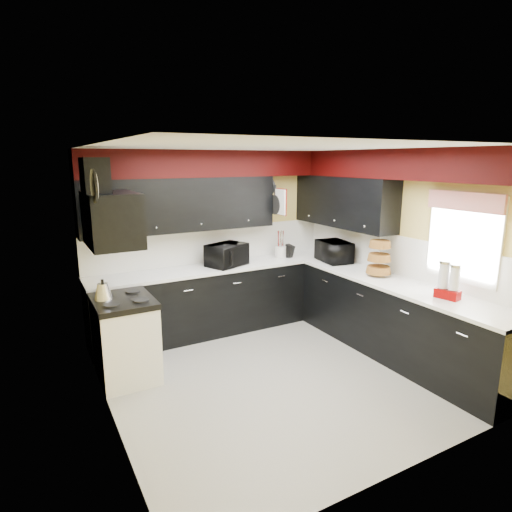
% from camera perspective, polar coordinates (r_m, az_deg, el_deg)
% --- Properties ---
extents(ground, '(3.60, 3.60, 0.00)m').
position_cam_1_polar(ground, '(5.05, 2.83, -15.38)').
color(ground, gray).
rests_on(ground, ground).
extents(wall_back, '(3.60, 0.06, 2.50)m').
position_cam_1_polar(wall_back, '(6.16, -5.88, 2.12)').
color(wall_back, '#E0C666').
rests_on(wall_back, ground).
extents(wall_right, '(0.06, 3.60, 2.50)m').
position_cam_1_polar(wall_right, '(5.73, 18.47, 0.72)').
color(wall_right, '#E0C666').
rests_on(wall_right, ground).
extents(wall_left, '(0.06, 3.60, 2.50)m').
position_cam_1_polar(wall_left, '(3.98, -19.67, -4.51)').
color(wall_left, '#E0C666').
rests_on(wall_left, ground).
extents(ceiling, '(3.60, 3.60, 0.06)m').
position_cam_1_polar(ceiling, '(4.45, 3.19, 14.29)').
color(ceiling, white).
rests_on(ceiling, wall_back).
extents(cab_back, '(3.60, 0.60, 0.90)m').
position_cam_1_polar(cab_back, '(6.09, -4.59, -5.75)').
color(cab_back, black).
rests_on(cab_back, ground).
extents(cab_right, '(0.60, 3.00, 0.90)m').
position_cam_1_polar(cab_right, '(5.54, 18.04, -8.28)').
color(cab_right, black).
rests_on(cab_right, ground).
extents(counter_back, '(3.62, 0.64, 0.04)m').
position_cam_1_polar(counter_back, '(5.96, -4.67, -1.46)').
color(counter_back, white).
rests_on(counter_back, cab_back).
extents(counter_right, '(0.64, 3.02, 0.04)m').
position_cam_1_polar(counter_right, '(5.40, 18.38, -3.61)').
color(counter_right, white).
rests_on(counter_right, cab_right).
extents(splash_back, '(3.60, 0.02, 0.50)m').
position_cam_1_polar(splash_back, '(6.16, -5.83, 1.56)').
color(splash_back, white).
rests_on(splash_back, counter_back).
extents(splash_right, '(0.02, 3.60, 0.50)m').
position_cam_1_polar(splash_right, '(5.73, 18.36, 0.13)').
color(splash_right, white).
rests_on(splash_right, counter_right).
extents(upper_back, '(2.60, 0.35, 0.70)m').
position_cam_1_polar(upper_back, '(5.74, -9.94, 6.77)').
color(upper_back, black).
rests_on(upper_back, wall_back).
extents(upper_right, '(0.35, 1.80, 0.70)m').
position_cam_1_polar(upper_right, '(6.17, 11.56, 7.11)').
color(upper_right, black).
rests_on(upper_right, wall_right).
extents(soffit_back, '(3.60, 0.36, 0.35)m').
position_cam_1_polar(soffit_back, '(5.89, -5.42, 12.17)').
color(soffit_back, black).
rests_on(soffit_back, wall_back).
extents(soffit_right, '(0.36, 3.24, 0.35)m').
position_cam_1_polar(soffit_right, '(5.36, 19.39, 11.47)').
color(soffit_right, black).
rests_on(soffit_right, wall_right).
extents(stove, '(0.60, 0.75, 0.86)m').
position_cam_1_polar(stove, '(5.00, -16.99, -10.78)').
color(stove, white).
rests_on(stove, ground).
extents(cooktop, '(0.62, 0.77, 0.06)m').
position_cam_1_polar(cooktop, '(4.84, -17.34, -5.77)').
color(cooktop, black).
rests_on(cooktop, stove).
extents(hood, '(0.50, 0.78, 0.55)m').
position_cam_1_polar(hood, '(4.64, -18.67, 4.65)').
color(hood, black).
rests_on(hood, wall_left).
extents(hood_duct, '(0.24, 0.40, 0.40)m').
position_cam_1_polar(hood_duct, '(4.58, -20.67, 9.70)').
color(hood_duct, black).
rests_on(hood_duct, wall_left).
extents(window, '(0.03, 0.86, 0.96)m').
position_cam_1_polar(window, '(5.11, 25.98, 2.12)').
color(window, white).
rests_on(window, wall_right).
extents(valance, '(0.04, 0.88, 0.20)m').
position_cam_1_polar(valance, '(5.02, 26.06, 6.56)').
color(valance, red).
rests_on(valance, wall_right).
extents(pan_top, '(0.03, 0.22, 0.40)m').
position_cam_1_polar(pan_top, '(6.21, 1.94, 9.25)').
color(pan_top, black).
rests_on(pan_top, upper_back).
extents(pan_mid, '(0.03, 0.28, 0.46)m').
position_cam_1_polar(pan_mid, '(6.12, 2.55, 6.85)').
color(pan_mid, black).
rests_on(pan_mid, upper_back).
extents(pan_low, '(0.03, 0.24, 0.42)m').
position_cam_1_polar(pan_low, '(6.35, 1.32, 6.79)').
color(pan_low, black).
rests_on(pan_low, upper_back).
extents(cut_board, '(0.03, 0.26, 0.35)m').
position_cam_1_polar(cut_board, '(6.02, 3.24, 7.22)').
color(cut_board, white).
rests_on(cut_board, upper_back).
extents(baskets, '(0.27, 0.27, 0.50)m').
position_cam_1_polar(baskets, '(5.58, 16.09, -0.17)').
color(baskets, brown).
rests_on(baskets, upper_right).
extents(clock, '(0.03, 0.30, 0.30)m').
position_cam_1_polar(clock, '(4.07, -20.80, 8.71)').
color(clock, black).
rests_on(clock, wall_left).
extents(deco_plate, '(0.03, 0.24, 0.24)m').
position_cam_1_polar(deco_plate, '(5.37, 21.79, 10.48)').
color(deco_plate, white).
rests_on(deco_plate, wall_right).
extents(toaster_oven, '(0.65, 0.60, 0.31)m').
position_cam_1_polar(toaster_oven, '(5.91, -3.84, 0.16)').
color(toaster_oven, black).
rests_on(toaster_oven, counter_back).
extents(microwave, '(0.44, 0.58, 0.30)m').
position_cam_1_polar(microwave, '(6.24, 10.40, 0.60)').
color(microwave, black).
rests_on(microwave, counter_right).
extents(utensil_crock, '(0.22, 0.22, 0.18)m').
position_cam_1_polar(utensil_crock, '(6.40, 3.28, 0.56)').
color(utensil_crock, silver).
rests_on(utensil_crock, counter_back).
extents(knife_block, '(0.13, 0.15, 0.19)m').
position_cam_1_polar(knife_block, '(6.42, 4.42, 0.64)').
color(knife_block, black).
rests_on(knife_block, counter_back).
extents(kettle, '(0.23, 0.23, 0.17)m').
position_cam_1_polar(kettle, '(4.86, -19.72, -4.45)').
color(kettle, silver).
rests_on(kettle, cooktop).
extents(dispenser_a, '(0.15, 0.15, 0.35)m').
position_cam_1_polar(dispenser_a, '(4.91, 24.90, -3.41)').
color(dispenser_a, '#5A0B0A').
rests_on(dispenser_a, counter_right).
extents(dispenser_b, '(0.17, 0.17, 0.37)m').
position_cam_1_polar(dispenser_b, '(4.96, 23.71, -3.02)').
color(dispenser_b, maroon).
rests_on(dispenser_b, counter_right).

